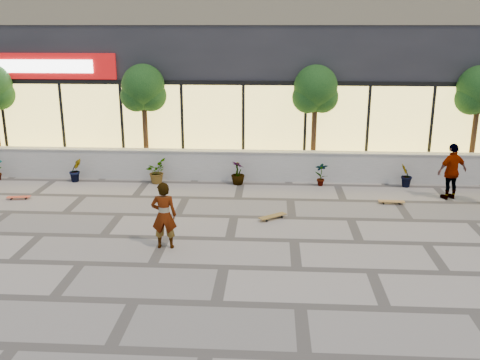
# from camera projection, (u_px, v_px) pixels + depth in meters

# --- Properties ---
(ground) EXTENTS (80.00, 80.00, 0.00)m
(ground) POSITION_uv_depth(u_px,v_px,m) (224.00, 267.00, 11.97)
(ground) COLOR #A0948A
(ground) RESTS_ON ground
(planter_wall) EXTENTS (22.00, 0.42, 1.04)m
(planter_wall) POSITION_uv_depth(u_px,v_px,m) (242.00, 165.00, 18.53)
(planter_wall) COLOR silver
(planter_wall) RESTS_ON ground
(retail_building) EXTENTS (24.00, 9.17, 8.50)m
(retail_building) POSITION_uv_depth(u_px,v_px,m) (249.00, 48.00, 22.74)
(retail_building) COLOR black
(retail_building) RESTS_ON ground
(shrub_b) EXTENTS (0.57, 0.57, 0.81)m
(shrub_b) POSITION_uv_depth(u_px,v_px,m) (76.00, 170.00, 18.37)
(shrub_b) COLOR black
(shrub_b) RESTS_ON ground
(shrub_c) EXTENTS (0.68, 0.77, 0.81)m
(shrub_c) POSITION_uv_depth(u_px,v_px,m) (156.00, 171.00, 18.21)
(shrub_c) COLOR black
(shrub_c) RESTS_ON ground
(shrub_d) EXTENTS (0.64, 0.64, 0.81)m
(shrub_d) POSITION_uv_depth(u_px,v_px,m) (238.00, 173.00, 18.04)
(shrub_d) COLOR black
(shrub_d) RESTS_ON ground
(shrub_e) EXTENTS (0.46, 0.35, 0.81)m
(shrub_e) POSITION_uv_depth(u_px,v_px,m) (321.00, 174.00, 17.88)
(shrub_e) COLOR black
(shrub_e) RESTS_ON ground
(shrub_f) EXTENTS (0.55, 0.57, 0.81)m
(shrub_f) POSITION_uv_depth(u_px,v_px,m) (406.00, 175.00, 17.72)
(shrub_f) COLOR black
(shrub_f) RESTS_ON ground
(tree_midwest) EXTENTS (1.60, 1.50, 3.92)m
(tree_midwest) POSITION_uv_depth(u_px,v_px,m) (143.00, 91.00, 18.71)
(tree_midwest) COLOR #412617
(tree_midwest) RESTS_ON ground
(tree_mideast) EXTENTS (1.60, 1.50, 3.92)m
(tree_mideast) POSITION_uv_depth(u_px,v_px,m) (315.00, 92.00, 18.36)
(tree_mideast) COLOR #412617
(tree_mideast) RESTS_ON ground
(tree_east) EXTENTS (1.60, 1.50, 3.92)m
(tree_east) POSITION_uv_depth(u_px,v_px,m) (479.00, 93.00, 18.04)
(tree_east) COLOR #412617
(tree_east) RESTS_ON ground
(skater_center) EXTENTS (0.63, 0.44, 1.66)m
(skater_center) POSITION_uv_depth(u_px,v_px,m) (164.00, 215.00, 12.81)
(skater_center) COLOR silver
(skater_center) RESTS_ON ground
(skater_right_near) EXTENTS (1.11, 0.79, 1.76)m
(skater_right_near) POSITION_uv_depth(u_px,v_px,m) (452.00, 171.00, 16.42)
(skater_right_near) COLOR white
(skater_right_near) RESTS_ON ground
(skateboard_center) EXTENTS (0.81, 0.71, 0.10)m
(skateboard_center) POSITION_uv_depth(u_px,v_px,m) (273.00, 216.00, 14.89)
(skateboard_center) COLOR brown
(skateboard_center) RESTS_ON ground
(skateboard_left) EXTENTS (0.73, 0.29, 0.09)m
(skateboard_left) POSITION_uv_depth(u_px,v_px,m) (19.00, 197.00, 16.58)
(skateboard_left) COLOR red
(skateboard_left) RESTS_ON ground
(skateboard_right_near) EXTENTS (0.79, 0.23, 0.09)m
(skateboard_right_near) POSITION_uv_depth(u_px,v_px,m) (391.00, 201.00, 16.15)
(skateboard_right_near) COLOR #9F6D34
(skateboard_right_near) RESTS_ON ground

